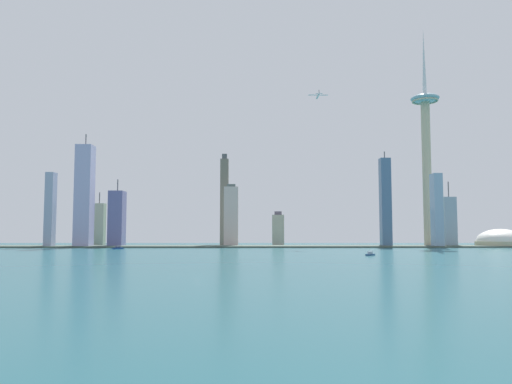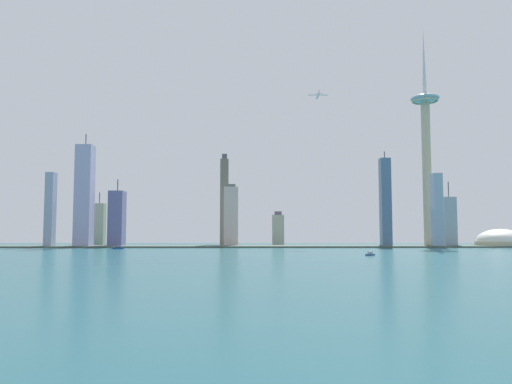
% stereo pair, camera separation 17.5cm
% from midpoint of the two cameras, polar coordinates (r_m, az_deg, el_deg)
% --- Properties ---
extents(ground_plane, '(6000.00, 6000.00, 0.00)m').
position_cam_midpoint_polar(ground_plane, '(278.08, -6.88, -9.88)').
color(ground_plane, '#1C4E56').
extents(waterfront_pier, '(894.18, 62.10, 2.34)m').
position_cam_midpoint_polar(waterfront_pier, '(761.14, -2.86, -6.34)').
color(waterfront_pier, '#47554B').
rests_on(waterfront_pier, ground).
extents(observation_tower, '(45.86, 45.86, 360.83)m').
position_cam_midpoint_polar(observation_tower, '(849.55, 19.16, 6.07)').
color(observation_tower, '#C2B695').
rests_on(observation_tower, ground).
extents(stadium_dome, '(75.92, 75.92, 38.38)m').
position_cam_midpoint_polar(stadium_dome, '(864.27, 26.59, -5.20)').
color(stadium_dome, '#B9B290').
rests_on(stadium_dome, ground).
extents(skyscraper_0, '(12.46, 18.07, 64.05)m').
position_cam_midpoint_polar(skyscraper_0, '(893.52, 14.75, -3.94)').
color(skyscraper_0, '#5B85AB').
rests_on(skyscraper_0, ground).
extents(skyscraper_1, '(13.84, 13.20, 157.22)m').
position_cam_midpoint_polar(skyscraper_1, '(840.49, -3.71, -1.06)').
color(skyscraper_1, '#6A665A').
rests_on(skyscraper_1, ground).
extents(skyscraper_2, '(20.01, 12.28, 58.47)m').
position_cam_midpoint_polar(skyscraper_2, '(845.75, 2.58, -4.38)').
color(skyscraper_2, '#AAA893').
rests_on(skyscraper_2, ground).
extents(skyscraper_3, '(15.82, 17.07, 152.00)m').
position_cam_midpoint_polar(skyscraper_3, '(805.05, 14.82, -1.16)').
color(skyscraper_3, '#45678C').
rests_on(skyscraper_3, ground).
extents(skyscraper_4, '(19.55, 16.55, 90.76)m').
position_cam_midpoint_polar(skyscraper_4, '(875.86, -17.82, -3.61)').
color(skyscraper_4, '#939D81').
rests_on(skyscraper_4, ground).
extents(skyscraper_5, '(20.44, 13.78, 104.78)m').
position_cam_midpoint_polar(skyscraper_5, '(852.02, 21.57, -3.22)').
color(skyscraper_5, '#869EB1').
rests_on(skyscraper_5, ground).
extents(skyscraper_6, '(22.83, 18.74, 100.63)m').
position_cam_midpoint_polar(skyscraper_6, '(794.57, -2.92, -2.82)').
color(skyscraper_6, beige).
rests_on(skyscraper_6, ground).
extents(skyscraper_7, '(24.50, 25.33, 175.58)m').
position_cam_midpoint_polar(skyscraper_7, '(800.93, -19.35, -0.43)').
color(skyscraper_7, '#9F9ECB').
rests_on(skyscraper_7, ground).
extents(skyscraper_8, '(12.30, 17.14, 114.83)m').
position_cam_midpoint_polar(skyscraper_8, '(814.56, -22.83, -1.92)').
color(skyscraper_8, '#909BB9').
rests_on(skyscraper_8, ground).
extents(skyscraper_9, '(13.42, 20.12, 113.19)m').
position_cam_midpoint_polar(skyscraper_9, '(801.00, 20.29, -2.01)').
color(skyscraper_9, '#86A4C2').
rests_on(skyscraper_9, ground).
extents(skyscraper_10, '(22.42, 27.19, 106.25)m').
position_cam_midpoint_polar(skyscraper_10, '(801.62, -15.88, -3.03)').
color(skyscraper_10, slate).
rests_on(skyscraper_10, ground).
extents(boat_0, '(11.88, 12.77, 4.42)m').
position_cam_midpoint_polar(boat_0, '(525.02, 13.14, -7.05)').
color(boat_0, '#29507A').
rests_on(boat_0, ground).
extents(boat_1, '(12.47, 18.15, 3.97)m').
position_cam_midpoint_polar(boat_1, '(710.12, -15.78, -6.30)').
color(boat_1, navy).
rests_on(boat_1, ground).
extents(airplane, '(32.35, 30.72, 8.13)m').
position_cam_midpoint_polar(airplane, '(829.02, 7.22, 11.05)').
color(airplane, silver).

